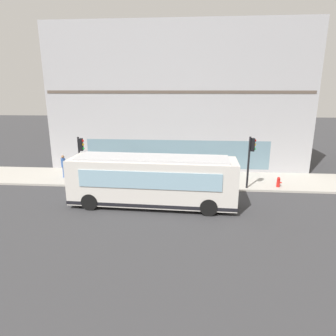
{
  "coord_description": "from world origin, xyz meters",
  "views": [
    {
      "loc": [
        -17.12,
        -1.26,
        6.97
      ],
      "look_at": [
        1.81,
        0.3,
        1.81
      ],
      "focal_mm": 31.19,
      "sensor_mm": 36.0,
      "label": 1
    }
  ],
  "objects_px": {
    "traffic_light_near_corner": "(251,153)",
    "city_bus_nearside": "(152,181)",
    "traffic_light_down_block": "(81,151)",
    "pedestrian_by_light_pole": "(63,165)",
    "fire_hydrant": "(278,182)",
    "pedestrian_near_hydrant": "(127,162)",
    "newspaper_vending_box": "(191,175)"
  },
  "relations": [
    {
      "from": "traffic_light_down_block",
      "to": "pedestrian_near_hydrant",
      "type": "xyz_separation_m",
      "value": [
        2.84,
        -2.78,
        -1.44
      ]
    },
    {
      "from": "fire_hydrant",
      "to": "pedestrian_by_light_pole",
      "type": "height_order",
      "value": "pedestrian_by_light_pole"
    },
    {
      "from": "traffic_light_near_corner",
      "to": "city_bus_nearside",
      "type": "bearing_deg",
      "value": 117.51
    },
    {
      "from": "traffic_light_down_block",
      "to": "fire_hydrant",
      "type": "distance_m",
      "value": 14.5
    },
    {
      "from": "traffic_light_near_corner",
      "to": "pedestrian_by_light_pole",
      "type": "xyz_separation_m",
      "value": [
        1.32,
        14.14,
        -1.5
      ]
    },
    {
      "from": "traffic_light_near_corner",
      "to": "pedestrian_near_hydrant",
      "type": "relative_size",
      "value": 2.17
    },
    {
      "from": "fire_hydrant",
      "to": "newspaper_vending_box",
      "type": "xyz_separation_m",
      "value": [
        1.04,
        6.26,
        0.09
      ]
    },
    {
      "from": "pedestrian_near_hydrant",
      "to": "newspaper_vending_box",
      "type": "distance_m",
      "value": 5.56
    },
    {
      "from": "traffic_light_near_corner",
      "to": "fire_hydrant",
      "type": "bearing_deg",
      "value": -79.44
    },
    {
      "from": "city_bus_nearside",
      "to": "pedestrian_near_hydrant",
      "type": "bearing_deg",
      "value": 24.9
    },
    {
      "from": "city_bus_nearside",
      "to": "traffic_light_near_corner",
      "type": "height_order",
      "value": "traffic_light_near_corner"
    },
    {
      "from": "traffic_light_near_corner",
      "to": "pedestrian_near_hydrant",
      "type": "xyz_separation_m",
      "value": [
        3.01,
        9.4,
        -1.59
      ]
    },
    {
      "from": "traffic_light_near_corner",
      "to": "traffic_light_down_block",
      "type": "height_order",
      "value": "traffic_light_near_corner"
    },
    {
      "from": "fire_hydrant",
      "to": "newspaper_vending_box",
      "type": "height_order",
      "value": "newspaper_vending_box"
    },
    {
      "from": "traffic_light_near_corner",
      "to": "newspaper_vending_box",
      "type": "distance_m",
      "value": 4.83
    },
    {
      "from": "pedestrian_by_light_pole",
      "to": "newspaper_vending_box",
      "type": "bearing_deg",
      "value": -89.33
    },
    {
      "from": "city_bus_nearside",
      "to": "traffic_light_near_corner",
      "type": "distance_m",
      "value": 7.36
    },
    {
      "from": "traffic_light_down_block",
      "to": "pedestrian_near_hydrant",
      "type": "relative_size",
      "value": 2.04
    },
    {
      "from": "pedestrian_near_hydrant",
      "to": "traffic_light_down_block",
      "type": "bearing_deg",
      "value": 135.57
    },
    {
      "from": "fire_hydrant",
      "to": "pedestrian_near_hydrant",
      "type": "distance_m",
      "value": 11.88
    },
    {
      "from": "pedestrian_near_hydrant",
      "to": "newspaper_vending_box",
      "type": "xyz_separation_m",
      "value": [
        -1.57,
        -5.31,
        -0.52
      ]
    },
    {
      "from": "traffic_light_near_corner",
      "to": "fire_hydrant",
      "type": "height_order",
      "value": "traffic_light_near_corner"
    },
    {
      "from": "newspaper_vending_box",
      "to": "pedestrian_near_hydrant",
      "type": "bearing_deg",
      "value": 73.5
    },
    {
      "from": "traffic_light_down_block",
      "to": "pedestrian_by_light_pole",
      "type": "height_order",
      "value": "traffic_light_down_block"
    },
    {
      "from": "city_bus_nearside",
      "to": "pedestrian_near_hydrant",
      "type": "xyz_separation_m",
      "value": [
        6.37,
        2.96,
        -0.43
      ]
    },
    {
      "from": "pedestrian_by_light_pole",
      "to": "traffic_light_down_block",
      "type": "bearing_deg",
      "value": -120.48
    },
    {
      "from": "pedestrian_by_light_pole",
      "to": "pedestrian_near_hydrant",
      "type": "height_order",
      "value": "pedestrian_by_light_pole"
    },
    {
      "from": "traffic_light_down_block",
      "to": "pedestrian_near_hydrant",
      "type": "distance_m",
      "value": 4.23
    },
    {
      "from": "traffic_light_near_corner",
      "to": "traffic_light_down_block",
      "type": "relative_size",
      "value": 1.06
    },
    {
      "from": "pedestrian_near_hydrant",
      "to": "newspaper_vending_box",
      "type": "relative_size",
      "value": 1.89
    },
    {
      "from": "traffic_light_down_block",
      "to": "pedestrian_by_light_pole",
      "type": "relative_size",
      "value": 1.9
    },
    {
      "from": "pedestrian_by_light_pole",
      "to": "pedestrian_near_hydrant",
      "type": "xyz_separation_m",
      "value": [
        1.69,
        -4.73,
        -0.08
      ]
    }
  ]
}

